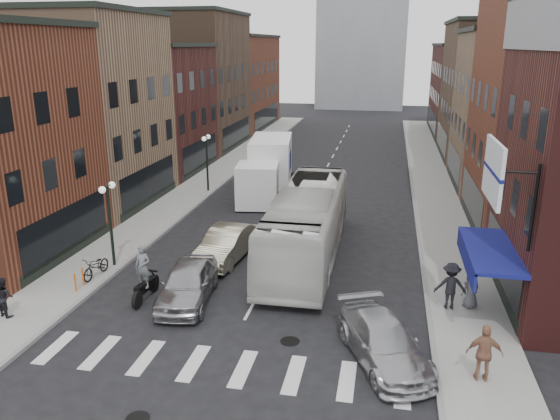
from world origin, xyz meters
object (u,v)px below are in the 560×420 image
(billboard_sign, at_px, (496,173))
(streetlamp_near, at_px, (109,209))
(streetlamp_far, at_px, (207,152))
(parked_bicycle, at_px, (96,266))
(ped_right_a, at_px, (451,286))
(sedan_left_far, at_px, (226,244))
(motorcycle_rider, at_px, (144,275))
(sedan_left_near, at_px, (188,283))
(ped_left_solo, at_px, (4,297))
(bike_rack, at_px, (79,280))
(ped_right_c, at_px, (471,289))
(curb_car, at_px, (384,342))
(transit_bus, at_px, (307,223))
(box_truck, at_px, (268,169))
(ped_right_b, at_px, (485,353))

(billboard_sign, relative_size, streetlamp_near, 0.90)
(billboard_sign, relative_size, streetlamp_far, 0.90)
(parked_bicycle, relative_size, ped_right_a, 0.98)
(streetlamp_near, relative_size, sedan_left_far, 0.85)
(streetlamp_far, relative_size, motorcycle_rider, 1.69)
(motorcycle_rider, xyz_separation_m, sedan_left_near, (1.78, 0.26, -0.32))
(streetlamp_near, xyz_separation_m, ped_left_solo, (-1.67, -5.48, -1.98))
(sedan_left_near, relative_size, parked_bicycle, 2.58)
(sedan_left_near, bearing_deg, motorcycle_rider, -178.53)
(bike_rack, height_order, ped_right_c, ped_right_c)
(billboard_sign, distance_m, ped_right_c, 5.66)
(sedan_left_far, relative_size, curb_car, 0.98)
(parked_bicycle, xyz_separation_m, ped_right_a, (15.29, -0.05, 0.47))
(transit_bus, height_order, ped_right_a, transit_bus)
(ped_left_solo, bearing_deg, streetlamp_near, -86.87)
(bike_rack, bearing_deg, billboard_sign, -2.83)
(curb_car, height_order, ped_right_c, ped_right_c)
(transit_bus, xyz_separation_m, ped_right_c, (7.23, -4.44, -0.83))
(motorcycle_rider, height_order, sedan_left_near, motorcycle_rider)
(streetlamp_far, relative_size, ped_left_solo, 2.63)
(billboard_sign, distance_m, parked_bicycle, 17.12)
(billboard_sign, distance_m, streetlamp_far, 23.92)
(streetlamp_far, distance_m, ped_left_solo, 19.66)
(sedan_left_near, xyz_separation_m, ped_right_c, (11.30, 1.40, 0.11))
(bike_rack, bearing_deg, box_truck, 74.89)
(curb_car, distance_m, ped_right_c, 5.48)
(streetlamp_far, bearing_deg, motorcycle_rider, -80.20)
(parked_bicycle, xyz_separation_m, ped_left_solo, (-1.57, -4.06, 0.29))
(ped_right_c, bearing_deg, motorcycle_rider, -24.11)
(sedan_left_near, height_order, ped_right_b, ped_right_b)
(streetlamp_far, bearing_deg, box_truck, 1.65)
(motorcycle_rider, bearing_deg, streetlamp_far, 106.90)
(streetlamp_near, distance_m, bike_rack, 3.59)
(streetlamp_far, height_order, curb_car, streetlamp_far)
(streetlamp_near, xyz_separation_m, bike_rack, (-0.20, -2.70, -2.36))
(motorcycle_rider, bearing_deg, billboard_sign, 4.58)
(streetlamp_near, relative_size, bike_rack, 5.14)
(motorcycle_rider, distance_m, ped_right_b, 13.26)
(streetlamp_near, xyz_separation_m, sedan_left_far, (4.94, 2.00, -2.11))
(box_truck, relative_size, parked_bicycle, 4.94)
(box_truck, bearing_deg, streetlamp_near, -115.05)
(sedan_left_far, height_order, ped_right_a, ped_right_a)
(ped_right_c, bearing_deg, transit_bus, -62.91)
(box_truck, height_order, ped_right_b, box_truck)
(motorcycle_rider, distance_m, parked_bicycle, 3.41)
(box_truck, relative_size, ped_left_solo, 5.87)
(sedan_left_near, bearing_deg, curb_car, -27.27)
(bike_rack, bearing_deg, sedan_left_near, 0.43)
(parked_bicycle, relative_size, ped_left_solo, 1.19)
(transit_bus, relative_size, ped_right_a, 6.63)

